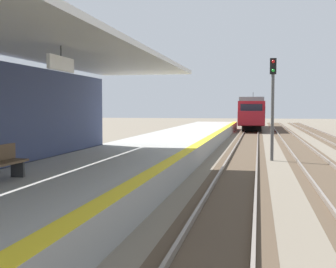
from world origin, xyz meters
TOP-DOWN VIEW (x-y plane):
  - station_platform at (-2.50, 16.00)m, footprint 5.00×80.00m
  - track_pair_nearest_platform at (1.90, 20.00)m, footprint 2.34×120.00m
  - track_pair_middle at (5.30, 20.00)m, footprint 2.34×120.00m
  - approaching_train at (1.90, 56.53)m, footprint 2.93×19.60m
  - rail_signal_post at (3.36, 22.82)m, footprint 0.32×0.34m
  - platform_bench at (-3.55, 9.63)m, footprint 0.45×1.60m

SIDE VIEW (x-z plane):
  - track_pair_nearest_platform at x=1.90m, z-range -0.03..0.13m
  - track_pair_middle at x=5.30m, z-range -0.03..0.13m
  - station_platform at x=-2.50m, z-range 0.00..0.90m
  - platform_bench at x=-3.55m, z-range 0.93..1.81m
  - approaching_train at x=1.90m, z-range -0.20..4.56m
  - rail_signal_post at x=3.36m, z-range 0.59..5.79m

